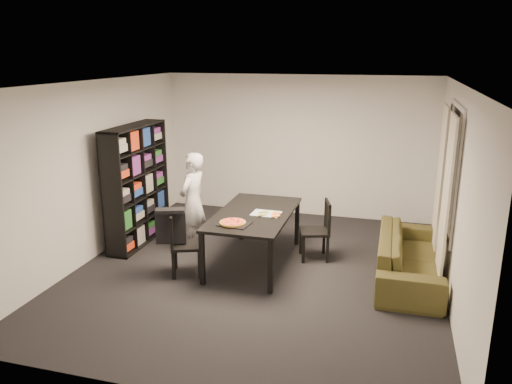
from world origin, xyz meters
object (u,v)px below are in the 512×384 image
(bookshelf, at_px, (137,185))
(pepperoni_pizza, at_px, (233,222))
(person, at_px, (193,201))
(sofa, at_px, (409,257))
(chair_right, at_px, (320,226))
(dining_table, at_px, (254,217))
(chair_left, at_px, (180,240))
(baking_tray, at_px, (234,224))

(bookshelf, xyz_separation_m, pepperoni_pizza, (1.89, -0.89, -0.15))
(bookshelf, bearing_deg, pepperoni_pizza, -25.28)
(person, bearing_deg, pepperoni_pizza, 57.17)
(pepperoni_pizza, xyz_separation_m, sofa, (2.31, 0.65, -0.49))
(chair_right, xyz_separation_m, person, (-1.96, -0.13, 0.26))
(sofa, bearing_deg, bookshelf, 86.66)
(dining_table, bearing_deg, bookshelf, 170.78)
(pepperoni_pizza, bearing_deg, chair_left, -173.93)
(dining_table, xyz_separation_m, chair_left, (-0.87, -0.64, -0.20))
(person, xyz_separation_m, baking_tray, (0.95, -0.85, 0.01))
(baking_tray, bearing_deg, bookshelf, 155.16)
(chair_right, bearing_deg, dining_table, -81.38)
(person, relative_size, sofa, 0.73)
(chair_left, distance_m, person, 0.99)
(pepperoni_pizza, height_order, sofa, pepperoni_pizza)
(chair_right, xyz_separation_m, baking_tray, (-1.01, -0.98, 0.27))
(dining_table, bearing_deg, pepperoni_pizza, -103.61)
(dining_table, xyz_separation_m, person, (-1.06, 0.30, 0.06))
(chair_right, height_order, baking_tray, chair_right)
(person, bearing_deg, bookshelf, -81.92)
(chair_right, distance_m, person, 1.98)
(dining_table, distance_m, pepperoni_pizza, 0.59)
(chair_right, bearing_deg, person, -102.95)
(bookshelf, relative_size, pepperoni_pizza, 5.43)
(chair_right, height_order, pepperoni_pizza, chair_right)
(chair_right, xyz_separation_m, sofa, (1.27, -0.34, -0.20))
(bookshelf, relative_size, baking_tray, 4.75)
(sofa, bearing_deg, baking_tray, 105.66)
(chair_right, bearing_deg, pepperoni_pizza, -62.92)
(chair_left, relative_size, pepperoni_pizza, 2.52)
(pepperoni_pizza, bearing_deg, sofa, 15.71)
(chair_left, relative_size, sofa, 0.42)
(chair_left, height_order, baking_tray, chair_left)
(chair_right, relative_size, sofa, 0.42)
(bookshelf, bearing_deg, baking_tray, -24.84)
(dining_table, relative_size, chair_left, 2.10)
(chair_right, height_order, person, person)
(person, xyz_separation_m, sofa, (3.24, -0.21, -0.46))
(chair_left, xyz_separation_m, pepperoni_pizza, (0.73, 0.08, 0.29))
(chair_right, distance_m, sofa, 1.33)
(dining_table, xyz_separation_m, sofa, (2.17, 0.08, -0.40))
(chair_right, distance_m, baking_tray, 1.43)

